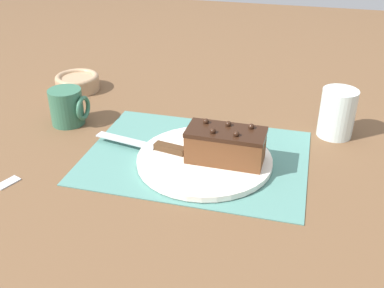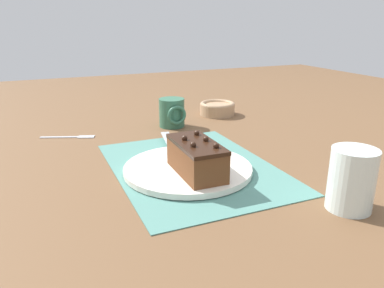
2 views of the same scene
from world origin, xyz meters
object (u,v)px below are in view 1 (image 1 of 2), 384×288
Objects in this scene: chocolate_cake at (226,145)px; coffee_mug at (68,107)px; small_bowl at (77,82)px; drinking_glass at (337,113)px; cake_plate at (204,160)px; serving_knife at (155,146)px.

coffee_mug is at bearing 166.56° from chocolate_cake.
drinking_glass is at bearing -7.73° from small_bowl.
cake_plate is at bearing -142.54° from drinking_glass.
drinking_glass is 1.26× the size of coffee_mug.
serving_knife is at bearing -153.13° from drinking_glass.
small_bowl is (-0.48, 0.29, -0.03)m from chocolate_cake.
chocolate_cake is at bearing -137.72° from drinking_glass.
serving_knife is at bearing 176.33° from chocolate_cake.
small_bowl is (-0.43, 0.29, 0.01)m from cake_plate.
chocolate_cake is at bearing 1.96° from cake_plate.
serving_knife is 2.44× the size of coffee_mug.
chocolate_cake is 0.16m from serving_knife.
cake_plate is 1.77× the size of chocolate_cake.
cake_plate is at bearing -85.28° from serving_knife.
small_bowl is 0.21m from coffee_mug.
coffee_mug is at bearing 164.82° from cake_plate.
drinking_glass is 0.70m from small_bowl.
drinking_glass is at bearing -52.60° from serving_knife.
serving_knife is at bearing -40.85° from small_bowl.
chocolate_cake is 0.73× the size of serving_knife.
chocolate_cake is 1.41× the size of drinking_glass.
drinking_glass reaches higher than cake_plate.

